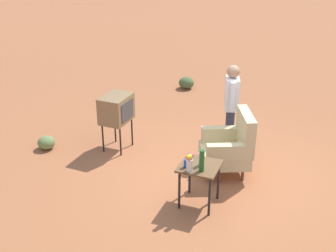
{
  "coord_description": "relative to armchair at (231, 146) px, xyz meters",
  "views": [
    {
      "loc": [
        5.97,
        1.56,
        3.68
      ],
      "look_at": [
        -0.17,
        -0.91,
        0.65
      ],
      "focal_mm": 45.8,
      "sensor_mm": 36.0,
      "label": 1
    }
  ],
  "objects": [
    {
      "name": "side_table",
      "position": [
        1.05,
        -0.19,
        0.05
      ],
      "size": [
        0.56,
        0.56,
        0.65
      ],
      "color": "black",
      "rests_on": "ground"
    },
    {
      "name": "shrub_mid",
      "position": [
        0.43,
        -3.35,
        -0.37
      ],
      "size": [
        0.32,
        0.32,
        0.25
      ],
      "primitive_type": "ellipsoid",
      "color": "olive",
      "rests_on": "ground"
    },
    {
      "name": "bottle_wine_green",
      "position": [
        1.18,
        -0.13,
        0.31
      ],
      "size": [
        0.07,
        0.07,
        0.32
      ],
      "primitive_type": "cylinder",
      "color": "#1E5623",
      "rests_on": "side_table"
    },
    {
      "name": "flower_vase",
      "position": [
        1.25,
        -0.28,
        0.3
      ],
      "size": [
        0.14,
        0.1,
        0.27
      ],
      "color": "silver",
      "rests_on": "side_table"
    },
    {
      "name": "ground_plane",
      "position": [
        0.16,
        -0.2,
        -0.5
      ],
      "size": [
        60.0,
        60.0,
        0.0
      ],
      "primitive_type": "plane",
      "color": "#A05B38"
    },
    {
      "name": "tv_on_stand",
      "position": [
        -0.08,
        -2.13,
        0.28
      ],
      "size": [
        0.61,
        0.46,
        1.03
      ],
      "color": "black",
      "rests_on": "ground"
    },
    {
      "name": "armchair",
      "position": [
        0.0,
        0.0,
        0.0
      ],
      "size": [
        1.02,
        1.03,
        1.06
      ],
      "color": "brown",
      "rests_on": "ground"
    },
    {
      "name": "soda_can_blue",
      "position": [
        1.17,
        -0.36,
        0.21
      ],
      "size": [
        0.07,
        0.07,
        0.12
      ],
      "primitive_type": "cylinder",
      "color": "blue",
      "rests_on": "side_table"
    },
    {
      "name": "shrub_lone",
      "position": [
        -3.65,
        -2.07,
        -0.35
      ],
      "size": [
        0.39,
        0.39,
        0.3
      ],
      "primitive_type": "ellipsoid",
      "color": "#475B33",
      "rests_on": "ground"
    },
    {
      "name": "bottle_short_clear",
      "position": [
        1.04,
        -0.18,
        0.25
      ],
      "size": [
        0.06,
        0.06,
        0.2
      ],
      "primitive_type": "cylinder",
      "color": "silver",
      "rests_on": "side_table"
    },
    {
      "name": "person_standing",
      "position": [
        -0.67,
        -0.2,
        0.44
      ],
      "size": [
        0.55,
        0.32,
        1.64
      ],
      "color": "#2D3347",
      "rests_on": "ground"
    }
  ]
}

